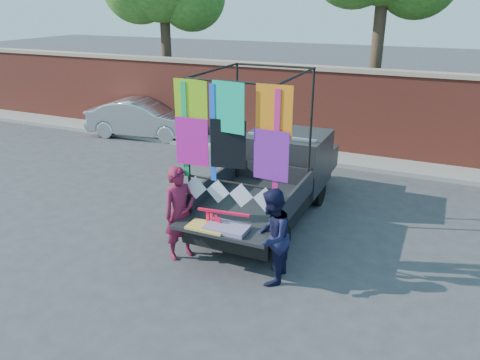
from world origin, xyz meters
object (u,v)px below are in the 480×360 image
at_px(sedan, 143,118).
at_px(woman, 180,213).
at_px(man, 272,237).
at_px(pickup_truck, 279,174).

distance_m(sedan, woman, 8.45).
xyz_separation_m(woman, man, (1.78, -0.09, -0.05)).
xyz_separation_m(pickup_truck, woman, (-0.90, -2.74, 0.05)).
relative_size(sedan, man, 2.33).
xyz_separation_m(sedan, man, (7.17, -6.60, 0.19)).
height_order(pickup_truck, man, pickup_truck).
height_order(pickup_truck, woman, pickup_truck).
distance_m(woman, man, 1.78).
relative_size(pickup_truck, sedan, 1.35).
bearing_deg(man, pickup_truck, -167.99).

